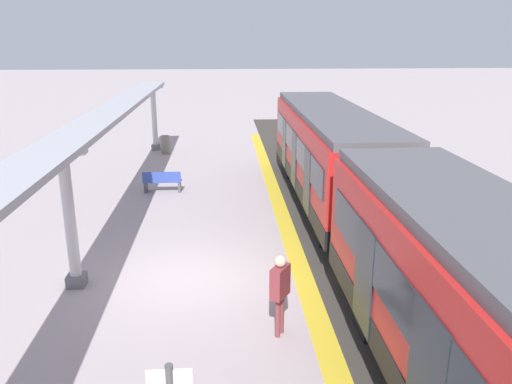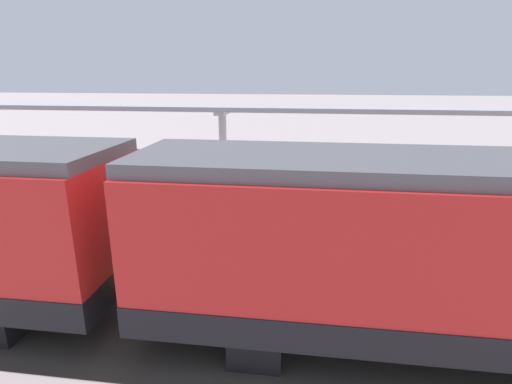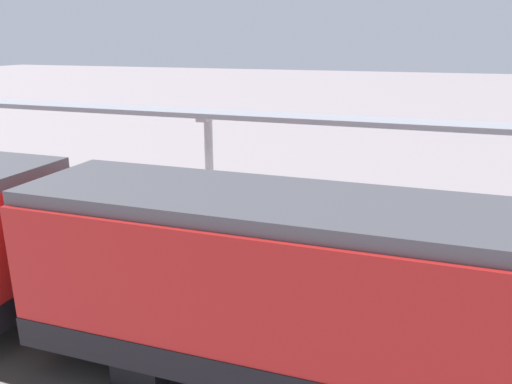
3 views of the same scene
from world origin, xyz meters
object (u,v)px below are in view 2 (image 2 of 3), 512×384
Objects in this scene: train_near_carriage at (490,257)px; passenger_by_the_benches at (21,177)px; platform_info_sign at (6,185)px; passenger_waiting_near_edge at (93,216)px; canopy_pillar_second at (223,158)px; bench_mid_platform at (456,213)px; bench_near_end at (18,192)px.

train_near_carriage reaches higher than passenger_by_the_benches.
platform_info_sign reaches higher than passenger_waiting_near_edge.
platform_info_sign is (-3.01, 6.44, -0.44)m from canopy_pillar_second.
passenger_waiting_near_edge is at bearing 72.26° from train_near_carriage.
bench_mid_platform is 10.96m from passenger_waiting_near_edge.
bench_near_end is 6.50m from passenger_waiting_near_edge.
canopy_pillar_second is 7.12m from platform_info_sign.
passenger_waiting_near_edge is (2.76, 8.63, -0.71)m from train_near_carriage.
passenger_by_the_benches is at bearing 28.60° from platform_info_sign.
train_near_carriage is 9.75m from canopy_pillar_second.
bench_near_end is 0.68× the size of platform_info_sign.
bench_mid_platform is at bearing -71.06° from passenger_waiting_near_edge.
train_near_carriage is at bearing -115.94° from passenger_by_the_benches.
train_near_carriage is at bearing -115.17° from bench_near_end.
bench_near_end is at bearing 64.83° from train_near_carriage.
train_near_carriage is 15.40m from bench_near_end.
passenger_by_the_benches is at bearing 88.60° from bench_mid_platform.
bench_near_end is at bearing 33.17° from platform_info_sign.
canopy_pillar_second reaches higher than passenger_by_the_benches.
bench_mid_platform is 14.45m from platform_info_sign.
passenger_waiting_near_edge is (-4.80, 2.47, -0.65)m from canopy_pillar_second.
canopy_pillar_second is 8.08m from bench_mid_platform.
passenger_by_the_benches is at bearing 52.55° from passenger_waiting_near_edge.
platform_info_sign is 4.35m from passenger_waiting_near_edge.
train_near_carriage reaches higher than bench_near_end.
train_near_carriage is 13.40m from platform_info_sign.
canopy_pillar_second is at bearing -64.93° from platform_info_sign.
canopy_pillar_second is 1.95× the size of passenger_waiting_near_edge.
passenger_by_the_benches reaches higher than bench_near_end.
train_near_carriage is 7.88× the size of bench_mid_platform.
passenger_waiting_near_edge reaches higher than passenger_by_the_benches.
train_near_carriage is 3.41× the size of canopy_pillar_second.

